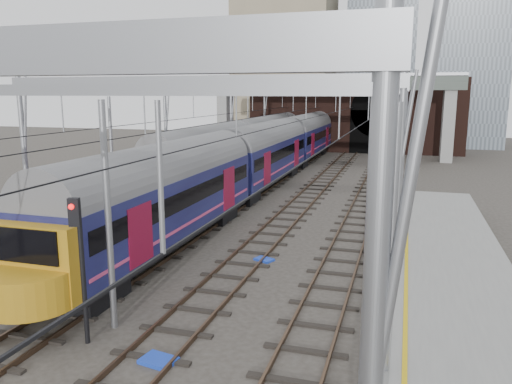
% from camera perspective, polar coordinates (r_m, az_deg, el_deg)
% --- Properties ---
extents(ground, '(160.00, 160.00, 0.00)m').
position_cam_1_polar(ground, '(15.27, -20.05, -17.50)').
color(ground, '#38332D').
rests_on(ground, ground).
extents(tracks, '(14.40, 80.00, 0.22)m').
position_cam_1_polar(tracks, '(27.83, -1.36, -3.67)').
color(tracks, '#4C3828').
rests_on(tracks, ground).
extents(overhead_line, '(16.80, 80.00, 8.00)m').
position_cam_1_polar(overhead_line, '(33.12, 2.14, 10.17)').
color(overhead_line, gray).
rests_on(overhead_line, ground).
extents(retaining_wall, '(28.00, 2.75, 9.00)m').
position_cam_1_polar(retaining_wall, '(62.93, 10.51, 8.44)').
color(retaining_wall, '#311B16').
rests_on(retaining_wall, ground).
extents(overbridge, '(28.00, 3.00, 9.25)m').
position_cam_1_polar(overbridge, '(57.17, 8.51, 11.19)').
color(overbridge, gray).
rests_on(overbridge, ground).
extents(city_skyline, '(37.50, 27.50, 60.00)m').
position_cam_1_polar(city_skyline, '(81.83, 13.36, 17.89)').
color(city_skyline, tan).
rests_on(city_skyline, ground).
extents(train_main, '(2.94, 68.00, 5.01)m').
position_cam_1_polar(train_main, '(46.77, 3.88, 5.55)').
color(train_main, black).
rests_on(train_main, ground).
extents(train_second, '(2.82, 65.14, 4.84)m').
position_cam_1_polar(train_second, '(60.50, 3.00, 6.77)').
color(train_second, black).
rests_on(train_second, ground).
extents(signal_near_centre, '(0.34, 0.45, 4.37)m').
position_cam_1_polar(signal_near_centre, '(14.92, -19.49, -6.48)').
color(signal_near_centre, black).
rests_on(signal_near_centre, ground).
extents(equip_cover_b, '(1.05, 0.83, 0.11)m').
position_cam_1_polar(equip_cover_b, '(14.50, -11.07, -18.37)').
color(equip_cover_b, blue).
rests_on(equip_cover_b, ground).
extents(equip_cover_c, '(0.94, 0.81, 0.09)m').
position_cam_1_polar(equip_cover_c, '(21.95, 0.94, -7.72)').
color(equip_cover_c, blue).
rests_on(equip_cover_c, ground).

